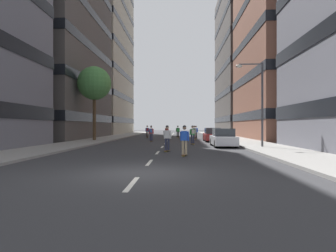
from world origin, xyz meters
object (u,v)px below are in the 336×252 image
(parked_car_mid, at_px, (212,135))
(skater_0, at_px, (194,132))
(street_tree_near, at_px, (94,84))
(skater_6, at_px, (193,134))
(skater_7, at_px, (167,137))
(streetlamp_right, at_px, (258,95))
(skater_1, at_px, (196,132))
(skater_3, at_px, (184,139))
(skater_2, at_px, (167,131))
(skater_5, at_px, (151,132))
(skater_4, at_px, (178,131))
(skater_8, at_px, (147,131))
(parked_car_near, at_px, (223,138))

(parked_car_mid, xyz_separation_m, skater_0, (-1.79, 4.42, 0.32))
(street_tree_near, xyz_separation_m, skater_6, (10.88, -5.09, -5.51))
(street_tree_near, distance_m, skater_7, 16.46)
(streetlamp_right, height_order, skater_1, streetlamp_right)
(skater_0, relative_size, skater_3, 1.00)
(parked_car_mid, distance_m, streetlamp_right, 10.37)
(skater_2, relative_size, skater_5, 1.00)
(parked_car_mid, distance_m, skater_2, 10.99)
(skater_3, bearing_deg, skater_0, 85.47)
(parked_car_mid, xyz_separation_m, skater_7, (-4.48, -12.64, 0.29))
(skater_0, bearing_deg, skater_2, 126.11)
(skater_5, bearing_deg, skater_7, -79.31)
(skater_0, distance_m, skater_4, 4.80)
(skater_1, xyz_separation_m, skater_2, (-4.01, 3.54, 0.03))
(skater_0, distance_m, skater_3, 19.89)
(parked_car_mid, relative_size, skater_2, 2.47)
(skater_0, bearing_deg, skater_5, -136.05)
(streetlamp_right, bearing_deg, skater_8, 119.31)
(parked_car_near, distance_m, skater_1, 13.90)
(skater_4, bearing_deg, skater_5, -107.58)
(skater_3, relative_size, skater_6, 1.00)
(parked_car_mid, height_order, skater_5, skater_5)
(skater_4, relative_size, skater_5, 1.00)
(street_tree_near, xyz_separation_m, skater_3, (9.94, -15.51, -5.54))
(skater_2, height_order, skater_7, same)
(parked_car_mid, bearing_deg, skater_7, -109.52)
(streetlamp_right, height_order, skater_5, streetlamp_right)
(skater_3, xyz_separation_m, skater_7, (-1.12, 2.77, 0.00))
(streetlamp_right, bearing_deg, street_tree_near, 148.60)
(skater_7, height_order, skater_8, same)
(street_tree_near, xyz_separation_m, skater_1, (11.81, 5.86, -5.54))
(skater_2, bearing_deg, skater_1, -41.49)
(skater_5, bearing_deg, parked_car_near, -47.62)
(parked_car_mid, relative_size, skater_6, 2.47)
(skater_7, bearing_deg, skater_3, -67.95)
(parked_car_near, relative_size, street_tree_near, 0.53)
(streetlamp_right, distance_m, skater_0, 14.85)
(skater_3, bearing_deg, street_tree_near, 122.66)
(skater_4, bearing_deg, skater_3, -88.72)
(parked_car_near, height_order, parked_car_mid, same)
(parked_car_mid, bearing_deg, skater_2, 120.06)
(parked_car_near, distance_m, skater_2, 18.21)
(skater_8, bearing_deg, parked_car_near, -64.51)
(skater_5, bearing_deg, parked_car_mid, 3.43)
(skater_4, relative_size, skater_6, 1.00)
(skater_1, bearing_deg, streetlamp_right, -75.83)
(skater_1, height_order, skater_6, same)
(skater_5, relative_size, skater_7, 1.00)
(skater_1, xyz_separation_m, skater_8, (-6.87, 3.74, 0.03))
(skater_2, bearing_deg, skater_4, -25.89)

